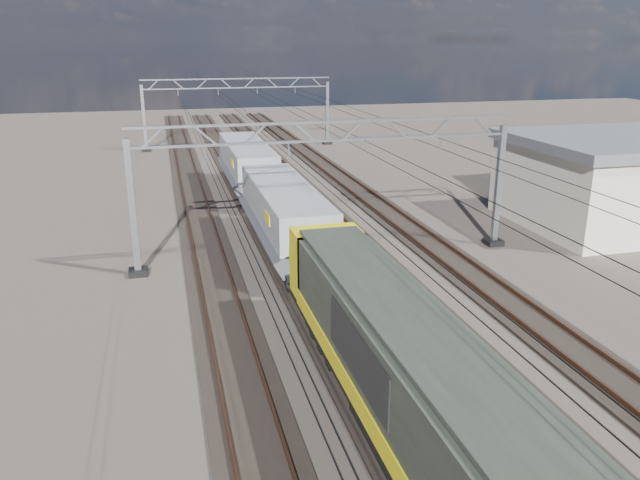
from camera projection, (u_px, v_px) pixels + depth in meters
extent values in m
plane|color=black|center=(350.00, 287.00, 28.69)|extent=(160.00, 160.00, 0.00)
cube|color=black|center=(219.00, 298.00, 27.26)|extent=(2.60, 140.00, 0.12)
cube|color=brown|center=(202.00, 297.00, 27.05)|extent=(0.08, 140.00, 0.16)
cube|color=brown|center=(236.00, 293.00, 27.38)|extent=(0.08, 140.00, 0.16)
cube|color=black|center=(308.00, 290.00, 28.20)|extent=(2.60, 140.00, 0.12)
cube|color=brown|center=(293.00, 288.00, 27.98)|extent=(0.08, 140.00, 0.16)
cube|color=brown|center=(324.00, 285.00, 28.32)|extent=(0.08, 140.00, 0.16)
cube|color=black|center=(391.00, 282.00, 29.14)|extent=(2.60, 140.00, 0.12)
cube|color=brown|center=(377.00, 280.00, 28.92)|extent=(0.08, 140.00, 0.16)
cube|color=brown|center=(406.00, 277.00, 29.26)|extent=(0.08, 140.00, 0.16)
cube|color=black|center=(469.00, 274.00, 30.07)|extent=(2.60, 140.00, 0.12)
cube|color=brown|center=(456.00, 272.00, 29.86)|extent=(0.08, 140.00, 0.16)
cube|color=brown|center=(483.00, 270.00, 30.19)|extent=(0.08, 140.00, 0.16)
cube|color=gray|center=(132.00, 209.00, 29.14)|extent=(0.30, 0.30, 6.60)
cube|color=gray|center=(498.00, 187.00, 33.59)|extent=(0.30, 0.30, 6.60)
cube|color=black|center=(138.00, 272.00, 30.11)|extent=(0.90, 0.90, 0.30)
cube|color=black|center=(493.00, 242.00, 34.56)|extent=(0.90, 0.90, 0.30)
cube|color=gray|center=(329.00, 122.00, 30.21)|extent=(19.30, 0.18, 0.12)
cube|color=gray|center=(329.00, 140.00, 30.49)|extent=(19.30, 0.18, 0.12)
cube|color=gray|center=(153.00, 137.00, 28.41)|extent=(1.03, 0.10, 0.94)
cube|color=gray|center=(205.00, 136.00, 28.96)|extent=(1.03, 0.10, 0.94)
cube|color=gray|center=(256.00, 134.00, 29.52)|extent=(1.03, 0.10, 0.94)
cube|color=gray|center=(305.00, 132.00, 30.07)|extent=(1.03, 0.10, 0.94)
cube|color=gray|center=(352.00, 130.00, 30.63)|extent=(1.03, 0.10, 0.94)
cube|color=gray|center=(397.00, 129.00, 31.19)|extent=(1.03, 0.10, 0.94)
cube|color=gray|center=(441.00, 127.00, 31.74)|extent=(1.03, 0.10, 0.94)
cube|color=gray|center=(483.00, 126.00, 32.30)|extent=(1.03, 0.10, 0.94)
cube|color=gray|center=(205.00, 152.00, 29.19)|extent=(0.06, 0.06, 0.65)
cube|color=gray|center=(289.00, 149.00, 30.12)|extent=(0.06, 0.06, 0.65)
cube|color=gray|center=(367.00, 145.00, 31.06)|extent=(0.06, 0.06, 0.65)
cube|color=gray|center=(441.00, 142.00, 31.99)|extent=(0.06, 0.06, 0.65)
cube|color=gray|center=(144.00, 119.00, 62.35)|extent=(0.30, 0.30, 6.60)
cube|color=gray|center=(327.00, 113.00, 66.80)|extent=(0.30, 0.30, 6.60)
cube|color=black|center=(147.00, 150.00, 63.32)|extent=(0.90, 0.90, 0.30)
cube|color=black|center=(327.00, 143.00, 67.77)|extent=(0.90, 0.90, 0.30)
cube|color=gray|center=(237.00, 79.00, 63.42)|extent=(19.30, 0.18, 0.12)
cube|color=gray|center=(238.00, 88.00, 63.70)|extent=(19.30, 0.18, 0.12)
cube|color=gray|center=(153.00, 85.00, 61.62)|extent=(1.03, 0.10, 0.94)
cube|color=gray|center=(178.00, 84.00, 62.17)|extent=(1.03, 0.10, 0.94)
cube|color=gray|center=(202.00, 84.00, 62.73)|extent=(1.03, 0.10, 0.94)
cube|color=gray|center=(226.00, 83.00, 63.28)|extent=(1.03, 0.10, 0.94)
cube|color=gray|center=(249.00, 83.00, 63.84)|extent=(1.03, 0.10, 0.94)
cube|color=gray|center=(272.00, 83.00, 64.40)|extent=(1.03, 0.10, 0.94)
cube|color=gray|center=(294.00, 82.00, 64.95)|extent=(1.03, 0.10, 0.94)
cube|color=gray|center=(316.00, 82.00, 65.51)|extent=(1.03, 0.10, 0.94)
cube|color=gray|center=(178.00, 92.00, 62.40)|extent=(0.06, 0.06, 0.65)
cube|color=gray|center=(218.00, 91.00, 63.33)|extent=(0.06, 0.06, 0.65)
cube|color=gray|center=(257.00, 91.00, 64.27)|extent=(0.06, 0.06, 0.65)
cube|color=gray|center=(295.00, 90.00, 65.20)|extent=(0.06, 0.06, 0.65)
cylinder|color=black|center=(200.00, 146.00, 32.97)|extent=(0.03, 140.00, 0.03)
cylinder|color=black|center=(199.00, 136.00, 32.82)|extent=(0.03, 140.00, 0.03)
cylinder|color=black|center=(274.00, 143.00, 33.91)|extent=(0.03, 140.00, 0.03)
cylinder|color=black|center=(274.00, 134.00, 33.76)|extent=(0.03, 140.00, 0.03)
cylinder|color=black|center=(345.00, 140.00, 34.85)|extent=(0.03, 140.00, 0.03)
cylinder|color=black|center=(345.00, 131.00, 34.69)|extent=(0.03, 140.00, 0.03)
cylinder|color=black|center=(411.00, 137.00, 35.78)|extent=(0.03, 140.00, 0.03)
cylinder|color=black|center=(412.00, 129.00, 35.63)|extent=(0.03, 140.00, 0.03)
cube|color=black|center=(346.00, 333.00, 22.52)|extent=(2.20, 3.60, 0.60)
cube|color=black|center=(416.00, 427.00, 16.40)|extent=(2.65, 20.00, 0.25)
cube|color=black|center=(415.00, 440.00, 16.52)|extent=(2.20, 4.50, 0.75)
cube|color=#282E26|center=(418.00, 380.00, 15.97)|extent=(2.65, 17.00, 2.60)
cube|color=#FFEC0D|center=(368.00, 421.00, 15.96)|extent=(0.04, 17.00, 0.60)
cube|color=#FFEC0D|center=(464.00, 406.00, 16.59)|extent=(0.04, 17.00, 0.60)
cube|color=black|center=(356.00, 355.00, 16.47)|extent=(0.05, 5.00, 1.40)
cube|color=black|center=(451.00, 344.00, 17.10)|extent=(0.05, 5.00, 1.40)
cube|color=#282E26|center=(421.00, 331.00, 15.55)|extent=(2.25, 18.00, 0.15)
cube|color=#FFEC0D|center=(327.00, 262.00, 24.36)|extent=(2.65, 1.80, 2.60)
cube|color=#FFEC0D|center=(321.00, 243.00, 25.09)|extent=(2.60, 0.46, 1.52)
cube|color=black|center=(307.00, 241.00, 25.02)|extent=(0.85, 0.08, 0.75)
cube|color=black|center=(334.00, 239.00, 25.28)|extent=(0.85, 0.08, 0.75)
cylinder|color=black|center=(300.00, 286.00, 25.70)|extent=(0.36, 0.50, 0.36)
cylinder|color=black|center=(339.00, 283.00, 26.10)|extent=(0.36, 0.50, 0.36)
cylinder|color=white|center=(306.00, 273.00, 25.48)|extent=(0.20, 0.08, 0.20)
cylinder|color=white|center=(334.00, 271.00, 25.76)|extent=(0.20, 0.08, 0.20)
cube|color=black|center=(304.00, 270.00, 28.71)|extent=(2.20, 2.60, 0.55)
cube|color=black|center=(271.00, 219.00, 37.01)|extent=(2.20, 2.60, 0.55)
cube|color=black|center=(285.00, 235.00, 32.75)|extent=(2.40, 13.00, 0.20)
cube|color=gray|center=(285.00, 203.00, 32.22)|extent=(2.80, 12.00, 1.80)
cube|color=#4E5156|center=(267.00, 227.00, 32.38)|extent=(1.48, 12.00, 1.36)
cube|color=#4E5156|center=(303.00, 225.00, 32.83)|extent=(1.48, 12.00, 1.36)
cube|color=#FFEC0D|center=(267.00, 218.00, 29.09)|extent=(0.04, 1.20, 0.50)
cube|color=black|center=(257.00, 198.00, 41.81)|extent=(2.20, 2.60, 0.55)
cube|color=black|center=(240.00, 172.00, 50.11)|extent=(2.20, 2.60, 0.55)
cube|color=black|center=(248.00, 179.00, 45.85)|extent=(2.40, 13.00, 0.20)
cube|color=gray|center=(247.00, 156.00, 45.32)|extent=(2.80, 12.00, 1.80)
cube|color=#4E5156|center=(235.00, 173.00, 45.48)|extent=(1.48, 12.00, 1.36)
cube|color=#4E5156|center=(260.00, 172.00, 45.93)|extent=(1.48, 12.00, 1.36)
cube|color=#FFEC0D|center=(232.00, 163.00, 42.19)|extent=(0.04, 1.20, 0.50)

